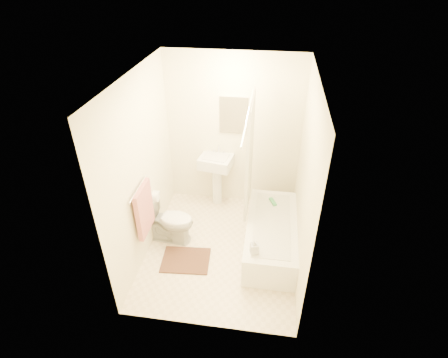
# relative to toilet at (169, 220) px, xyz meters

# --- Properties ---
(floor) EXTENTS (2.40, 2.40, 0.00)m
(floor) POSITION_rel_toilet_xyz_m (0.75, -0.11, -0.34)
(floor) COLOR beige
(floor) RESTS_ON ground
(ceiling) EXTENTS (2.40, 2.40, 0.00)m
(ceiling) POSITION_rel_toilet_xyz_m (0.75, -0.11, 2.06)
(ceiling) COLOR white
(ceiling) RESTS_ON ground
(wall_back) EXTENTS (2.00, 0.02, 2.40)m
(wall_back) POSITION_rel_toilet_xyz_m (0.75, 1.09, 0.86)
(wall_back) COLOR beige
(wall_back) RESTS_ON ground
(wall_left) EXTENTS (0.02, 2.40, 2.40)m
(wall_left) POSITION_rel_toilet_xyz_m (-0.25, -0.11, 0.86)
(wall_left) COLOR beige
(wall_left) RESTS_ON ground
(wall_right) EXTENTS (0.02, 2.40, 2.40)m
(wall_right) POSITION_rel_toilet_xyz_m (1.75, -0.11, 0.86)
(wall_right) COLOR beige
(wall_right) RESTS_ON ground
(mirror) EXTENTS (0.40, 0.03, 0.55)m
(mirror) POSITION_rel_toilet_xyz_m (0.75, 1.07, 1.16)
(mirror) COLOR white
(mirror) RESTS_ON wall_back
(curtain_rod) EXTENTS (0.03, 1.70, 0.03)m
(curtain_rod) POSITION_rel_toilet_xyz_m (1.05, -0.01, 1.66)
(curtain_rod) COLOR silver
(curtain_rod) RESTS_ON wall_back
(shower_curtain) EXTENTS (0.04, 0.80, 1.55)m
(shower_curtain) POSITION_rel_toilet_xyz_m (1.05, 0.39, 0.88)
(shower_curtain) COLOR silver
(shower_curtain) RESTS_ON curtain_rod
(towel_bar) EXTENTS (0.02, 0.60, 0.02)m
(towel_bar) POSITION_rel_toilet_xyz_m (-0.21, -0.36, 0.76)
(towel_bar) COLOR silver
(towel_bar) RESTS_ON wall_left
(towel) EXTENTS (0.06, 0.45, 0.66)m
(towel) POSITION_rel_toilet_xyz_m (-0.18, -0.36, 0.44)
(towel) COLOR #CC7266
(towel) RESTS_ON towel_bar
(toilet_paper) EXTENTS (0.11, 0.12, 0.12)m
(toilet_paper) POSITION_rel_toilet_xyz_m (-0.18, 0.01, 0.36)
(toilet_paper) COLOR white
(toilet_paper) RESTS_ON wall_left
(toilet) EXTENTS (0.72, 0.45, 0.68)m
(toilet) POSITION_rel_toilet_xyz_m (0.00, 0.00, 0.00)
(toilet) COLOR white
(toilet) RESTS_ON floor
(sink) EXTENTS (0.54, 0.46, 0.94)m
(sink) POSITION_rel_toilet_xyz_m (0.51, 0.95, 0.13)
(sink) COLOR white
(sink) RESTS_ON floor
(bathtub) EXTENTS (0.66, 1.52, 0.43)m
(bathtub) POSITION_rel_toilet_xyz_m (1.42, 0.03, -0.13)
(bathtub) COLOR white
(bathtub) RESTS_ON floor
(bath_mat) EXTENTS (0.66, 0.52, 0.02)m
(bath_mat) POSITION_rel_toilet_xyz_m (0.31, -0.40, -0.33)
(bath_mat) COLOR #4C271B
(bath_mat) RESTS_ON floor
(soap_bottle) EXTENTS (0.12, 0.12, 0.20)m
(soap_bottle) POSITION_rel_toilet_xyz_m (1.22, -0.55, 0.19)
(soap_bottle) COLOR silver
(soap_bottle) RESTS_ON bathtub
(scrub_brush) EXTENTS (0.12, 0.19, 0.04)m
(scrub_brush) POSITION_rel_toilet_xyz_m (1.41, 0.48, 0.11)
(scrub_brush) COLOR #3C9D55
(scrub_brush) RESTS_ON bathtub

